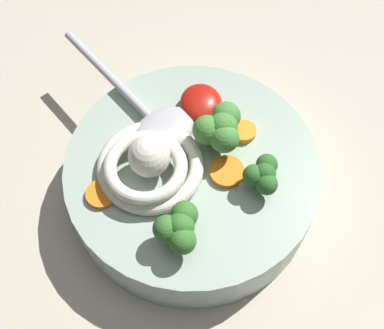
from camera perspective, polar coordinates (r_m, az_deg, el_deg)
table_slab at (r=51.67cm, az=1.55°, el=-2.95°), size 94.34×94.34×3.71cm
soup_bowl at (r=47.22cm, az=-0.00°, el=-1.51°), size 22.24×22.24×5.10cm
noodle_pile at (r=43.79cm, az=-4.72°, el=0.03°), size 10.00×9.80×4.02cm
soup_spoon at (r=46.71cm, az=-4.21°, el=4.77°), size 16.23×12.31×1.60cm
chili_sauce_dollop at (r=47.57cm, az=1.15°, el=6.72°), size 4.21×3.79×1.89cm
broccoli_floret_near_spoon at (r=40.14cm, az=-1.47°, el=-6.88°), size 4.24×3.65×3.35cm
broccoli_floret_beside_chili at (r=44.15cm, az=3.11°, el=3.89°), size 4.96×4.27×3.92cm
broccoli_floret_rear at (r=42.96cm, az=7.72°, el=-1.09°), size 3.55×3.06×2.81cm
carrot_slice_left at (r=44.52cm, az=3.81°, el=-0.79°), size 2.99×2.99×0.53cm
carrot_slice_front at (r=44.08cm, az=-9.81°, el=-3.20°), size 2.62×2.62×0.48cm
carrot_slice_right at (r=46.73cm, az=5.62°, el=3.57°), size 2.22×2.22×0.64cm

